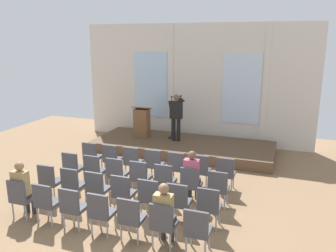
% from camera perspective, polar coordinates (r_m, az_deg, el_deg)
% --- Properties ---
extents(ground_plane, '(16.34, 16.34, 0.00)m').
position_cam_1_polar(ground_plane, '(8.16, -7.86, -14.45)').
color(ground_plane, '#846647').
extents(rear_partition, '(8.86, 0.14, 4.47)m').
position_cam_1_polar(rear_partition, '(13.14, 4.52, 6.92)').
color(rear_partition, silver).
rests_on(rear_partition, ground).
extents(stage_platform, '(6.29, 2.34, 0.36)m').
position_cam_1_polar(stage_platform, '(12.21, 2.43, -3.47)').
color(stage_platform, brown).
rests_on(stage_platform, ground).
extents(speaker, '(0.51, 0.69, 1.66)m').
position_cam_1_polar(speaker, '(12.09, 1.38, 1.99)').
color(speaker, black).
rests_on(speaker, stage_platform).
extents(mic_stand, '(0.28, 0.28, 1.55)m').
position_cam_1_polar(mic_stand, '(12.55, 0.61, -0.50)').
color(mic_stand, black).
rests_on(mic_stand, stage_platform).
extents(lectern, '(0.60, 0.48, 1.16)m').
position_cam_1_polar(lectern, '(12.72, -4.36, 0.66)').
color(lectern, brown).
rests_on(lectern, stage_platform).
extents(chair_r0_c0, '(0.46, 0.44, 0.94)m').
position_cam_1_polar(chair_r0_c0, '(10.53, -12.54, -4.71)').
color(chair_r0_c0, '#99999E').
rests_on(chair_r0_c0, ground).
extents(chair_r0_c1, '(0.46, 0.44, 0.94)m').
position_cam_1_polar(chair_r0_c1, '(10.21, -9.33, -5.17)').
color(chair_r0_c1, '#99999E').
rests_on(chair_r0_c1, ground).
extents(chair_r0_c2, '(0.46, 0.44, 0.94)m').
position_cam_1_polar(chair_r0_c2, '(9.92, -5.92, -5.64)').
color(chair_r0_c2, '#99999E').
rests_on(chair_r0_c2, ground).
extents(chair_r0_c3, '(0.46, 0.44, 0.94)m').
position_cam_1_polar(chair_r0_c3, '(9.67, -2.31, -6.12)').
color(chair_r0_c3, '#99999E').
rests_on(chair_r0_c3, ground).
extents(chair_r0_c4, '(0.46, 0.44, 0.94)m').
position_cam_1_polar(chair_r0_c4, '(9.45, 1.49, -6.59)').
color(chair_r0_c4, '#99999E').
rests_on(chair_r0_c4, ground).
extents(chair_r0_c5, '(0.46, 0.44, 0.94)m').
position_cam_1_polar(chair_r0_c5, '(9.28, 5.45, -7.05)').
color(chair_r0_c5, '#99999E').
rests_on(chair_r0_c5, ground).
extents(chair_r0_c6, '(0.46, 0.44, 0.94)m').
position_cam_1_polar(chair_r0_c6, '(9.16, 9.54, -7.49)').
color(chair_r0_c6, '#99999E').
rests_on(chair_r0_c6, ground).
extents(chair_r1_c0, '(0.46, 0.44, 0.94)m').
position_cam_1_polar(chair_r1_c0, '(9.77, -15.55, -6.42)').
color(chair_r1_c0, '#99999E').
rests_on(chair_r1_c0, ground).
extents(chair_r1_c1, '(0.46, 0.44, 0.94)m').
position_cam_1_polar(chair_r1_c1, '(9.42, -12.18, -7.00)').
color(chair_r1_c1, '#99999E').
rests_on(chair_r1_c1, ground).
extents(chair_r1_c2, '(0.46, 0.44, 0.94)m').
position_cam_1_polar(chair_r1_c2, '(9.11, -8.55, -7.59)').
color(chair_r1_c2, '#99999E').
rests_on(chair_r1_c2, ground).
extents(chair_r1_c3, '(0.46, 0.44, 0.94)m').
position_cam_1_polar(chair_r1_c3, '(8.83, -4.66, -8.19)').
color(chair_r1_c3, '#99999E').
rests_on(chair_r1_c3, ground).
extents(chair_r1_c4, '(0.46, 0.44, 0.94)m').
position_cam_1_polar(chair_r1_c4, '(8.60, -0.54, -8.78)').
color(chair_r1_c4, '#99999E').
rests_on(chair_r1_c4, ground).
extents(chair_r1_c5, '(0.46, 0.44, 0.94)m').
position_cam_1_polar(chair_r1_c5, '(8.41, 3.81, -9.35)').
color(chair_r1_c5, '#99999E').
rests_on(chair_r1_c5, ground).
extents(audience_r1_c5, '(0.36, 0.39, 1.32)m').
position_cam_1_polar(audience_r1_c5, '(8.41, 3.98, -7.90)').
color(audience_r1_c5, '#2D2D33').
rests_on(audience_r1_c5, ground).
extents(chair_r1_c6, '(0.46, 0.44, 0.94)m').
position_cam_1_polar(chair_r1_c6, '(8.28, 8.34, -9.89)').
color(chair_r1_c6, '#99999E').
rests_on(chair_r1_c6, ground).
extents(chair_r2_c0, '(0.46, 0.44, 0.94)m').
position_cam_1_polar(chair_r2_c0, '(9.05, -19.08, -8.38)').
color(chair_r2_c0, '#99999E').
rests_on(chair_r2_c0, ground).
extents(chair_r2_c1, '(0.46, 0.44, 0.94)m').
position_cam_1_polar(chair_r2_c1, '(8.67, -15.55, -9.12)').
color(chair_r2_c1, '#99999E').
rests_on(chair_r2_c1, ground).
extents(chair_r2_c2, '(0.46, 0.44, 0.94)m').
position_cam_1_polar(chair_r2_c2, '(8.33, -11.71, -9.88)').
color(chair_r2_c2, '#99999E').
rests_on(chair_r2_c2, ground).
extents(chair_r2_c3, '(0.46, 0.44, 0.94)m').
position_cam_1_polar(chair_r2_c3, '(8.03, -7.53, -10.66)').
color(chair_r2_c3, '#99999E').
rests_on(chair_r2_c3, ground).
extents(chair_r2_c4, '(0.46, 0.44, 0.94)m').
position_cam_1_polar(chair_r2_c4, '(7.77, -3.03, -11.43)').
color(chair_r2_c4, '#99999E').
rests_on(chair_r2_c4, ground).
extents(chair_r2_c5, '(0.46, 0.44, 0.94)m').
position_cam_1_polar(chair_r2_c5, '(7.56, 1.77, -12.17)').
color(chair_r2_c5, '#99999E').
rests_on(chair_r2_c5, ground).
extents(chair_r2_c6, '(0.46, 0.44, 0.94)m').
position_cam_1_polar(chair_r2_c6, '(7.41, 6.83, -12.86)').
color(chair_r2_c6, '#99999E').
rests_on(chair_r2_c6, ground).
extents(chair_r3_c0, '(0.46, 0.44, 0.94)m').
position_cam_1_polar(chair_r3_c0, '(8.39, -23.23, -10.64)').
color(chair_r3_c0, '#99999E').
rests_on(chair_r3_c0, ground).
extents(audience_r3_c0, '(0.36, 0.39, 1.32)m').
position_cam_1_polar(audience_r3_c0, '(8.36, -22.99, -9.20)').
color(audience_r3_c0, '#2D2D33').
rests_on(audience_r3_c0, ground).
extents(chair_r3_c1, '(0.46, 0.44, 0.94)m').
position_cam_1_polar(chair_r3_c1, '(7.97, -19.60, -11.59)').
color(chair_r3_c1, '#99999E').
rests_on(chair_r3_c1, ground).
extents(chair_r3_c2, '(0.46, 0.44, 0.94)m').
position_cam_1_polar(chair_r3_c2, '(7.60, -15.56, -12.60)').
color(chair_r3_c2, '#99999E').
rests_on(chair_r3_c2, ground).
extents(chair_r3_c3, '(0.46, 0.44, 0.94)m').
position_cam_1_polar(chair_r3_c3, '(7.26, -11.09, -13.63)').
color(chair_r3_c3, '#99999E').
rests_on(chair_r3_c3, ground).
extents(chair_r3_c4, '(0.46, 0.44, 0.94)m').
position_cam_1_polar(chair_r3_c4, '(6.98, -6.18, -14.66)').
color(chair_r3_c4, '#99999E').
rests_on(chair_r3_c4, ground).
extents(chair_r3_c5, '(0.46, 0.44, 0.94)m').
position_cam_1_polar(chair_r3_c5, '(6.75, -0.84, -15.66)').
color(chair_r3_c5, '#99999E').
rests_on(chair_r3_c5, ground).
extents(audience_r3_c5, '(0.36, 0.39, 1.30)m').
position_cam_1_polar(audience_r3_c5, '(6.72, -0.60, -13.93)').
color(audience_r3_c5, '#2D2D33').
rests_on(audience_r3_c5, ground).
extents(chair_r3_c6, '(0.46, 0.44, 0.94)m').
position_cam_1_polar(chair_r3_c6, '(6.58, 4.87, -16.57)').
color(chair_r3_c6, '#99999E').
rests_on(chair_r3_c6, ground).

